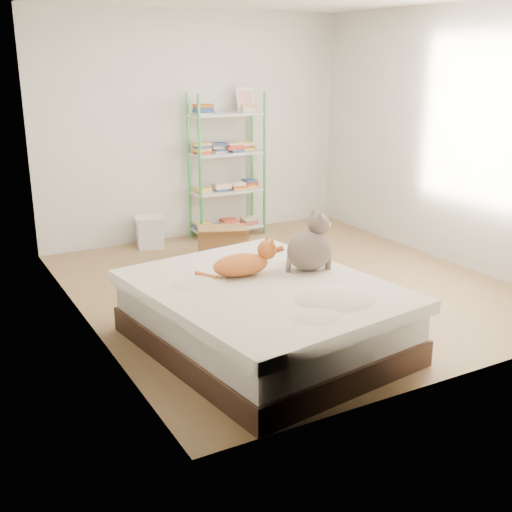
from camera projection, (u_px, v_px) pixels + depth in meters
room at (290, 149)px, 5.73m from camera, size 3.81×4.21×2.61m
bed at (264, 316)px, 4.77m from camera, size 1.82×2.15×0.50m
orange_cat at (241, 262)px, 4.86m from camera, size 0.54×0.33×0.21m
grey_cat at (310, 242)px, 4.95m from camera, size 0.41×0.35×0.45m
shelf_unit at (228, 170)px, 7.59m from camera, size 0.88×0.36×1.74m
cardboard_box at (223, 245)px, 6.78m from camera, size 0.63×0.65×0.42m
white_bin at (150, 232)px, 7.29m from camera, size 0.37×0.34×0.36m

